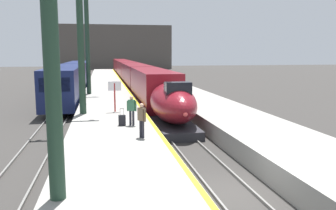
{
  "coord_description": "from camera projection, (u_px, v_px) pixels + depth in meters",
  "views": [
    {
      "loc": [
        -4.6,
        -11.59,
        5.11
      ],
      "look_at": [
        -0.44,
        10.27,
        1.8
      ],
      "focal_mm": 37.35,
      "sensor_mm": 36.0,
      "label": 1
    }
  ],
  "objects": [
    {
      "name": "ground_plane",
      "position": [
        232.0,
        193.0,
        12.87
      ],
      "size": [
        260.0,
        260.0,
        0.0
      ],
      "primitive_type": "plane",
      "color": "#33302D"
    },
    {
      "name": "platform_left",
      "position": [
        108.0,
        98.0,
        36.09
      ],
      "size": [
        4.8,
        110.0,
        1.05
      ],
      "primitive_type": "cube",
      "color": "gray",
      "rests_on": "ground"
    },
    {
      "name": "platform_right",
      "position": [
        184.0,
        96.0,
        37.59
      ],
      "size": [
        4.8,
        110.0,
        1.05
      ],
      "primitive_type": "cube",
      "color": "gray",
      "rests_on": "ground"
    },
    {
      "name": "platform_left_safety_stripe",
      "position": [
        130.0,
        92.0,
        36.44
      ],
      "size": [
        0.2,
        107.8,
        0.01
      ],
      "primitive_type": "cube",
      "color": "yellow",
      "rests_on": "platform_left"
    },
    {
      "name": "rail_main_left",
      "position": [
        137.0,
        98.0,
        39.44
      ],
      "size": [
        0.08,
        110.0,
        0.12
      ],
      "primitive_type": "cube",
      "color": "slate",
      "rests_on": "ground"
    },
    {
      "name": "rail_main_right",
      "position": [
        150.0,
        98.0,
        39.72
      ],
      "size": [
        0.08,
        110.0,
        0.12
      ],
      "primitive_type": "cube",
      "color": "slate",
      "rests_on": "ground"
    },
    {
      "name": "rail_secondary_left",
      "position": [
        63.0,
        100.0,
        37.95
      ],
      "size": [
        0.08,
        110.0,
        0.12
      ],
      "primitive_type": "cube",
      "color": "slate",
      "rests_on": "ground"
    },
    {
      "name": "rail_secondary_right",
      "position": [
        77.0,
        100.0,
        38.23
      ],
      "size": [
        0.08,
        110.0,
        0.12
      ],
      "primitive_type": "cube",
      "color": "slate",
      "rests_on": "ground"
    },
    {
      "name": "highspeed_train_main",
      "position": [
        131.0,
        73.0,
        55.79
      ],
      "size": [
        2.92,
        75.97,
        3.6
      ],
      "color": "maroon",
      "rests_on": "ground"
    },
    {
      "name": "regional_train_adjacent",
      "position": [
        73.0,
        77.0,
        43.97
      ],
      "size": [
        2.85,
        36.6,
        3.8
      ],
      "color": "#141E4C",
      "rests_on": "ground"
    },
    {
      "name": "station_column_mid",
      "position": [
        80.0,
        26.0,
        22.85
      ],
      "size": [
        4.0,
        0.68,
        9.7
      ],
      "color": "#1E3828",
      "rests_on": "platform_left"
    },
    {
      "name": "station_column_far",
      "position": [
        87.0,
        32.0,
        34.35
      ],
      "size": [
        4.0,
        0.68,
        10.41
      ],
      "color": "#1E3828",
      "rests_on": "platform_left"
    },
    {
      "name": "passenger_near_edge",
      "position": [
        132.0,
        108.0,
        19.68
      ],
      "size": [
        0.53,
        0.35,
        1.69
      ],
      "color": "#23232D",
      "rests_on": "platform_left"
    },
    {
      "name": "passenger_mid_platform",
      "position": [
        142.0,
        118.0,
        16.8
      ],
      "size": [
        0.39,
        0.49,
        1.69
      ],
      "color": "#23232D",
      "rests_on": "platform_left"
    },
    {
      "name": "rolling_suitcase",
      "position": [
        122.0,
        120.0,
        19.74
      ],
      "size": [
        0.4,
        0.22,
        0.98
      ],
      "color": "black",
      "rests_on": "platform_left"
    },
    {
      "name": "departure_info_board",
      "position": [
        115.0,
        90.0,
        24.27
      ],
      "size": [
        0.9,
        0.1,
        2.12
      ],
      "color": "maroon",
      "rests_on": "platform_left"
    },
    {
      "name": "terminus_back_wall",
      "position": [
        116.0,
        47.0,
        110.96
      ],
      "size": [
        36.0,
        2.0,
        14.0
      ],
      "primitive_type": "cube",
      "color": "#4C4742",
      "rests_on": "ground"
    }
  ]
}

